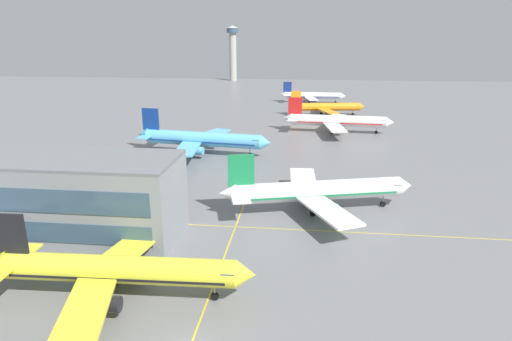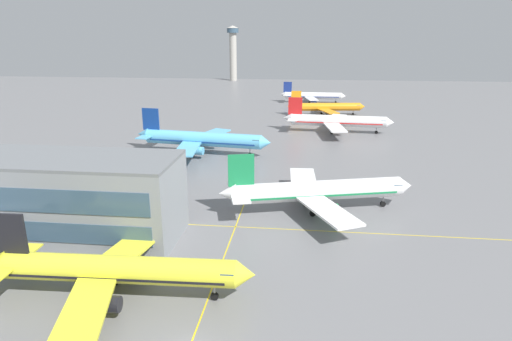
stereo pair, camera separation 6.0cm
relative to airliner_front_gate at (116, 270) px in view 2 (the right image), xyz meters
name	(u,v)px [view 2 (the right image)]	position (x,y,z in m)	size (l,w,h in m)	color
airliner_front_gate	(116,270)	(0.00, 0.00, 0.00)	(35.63, 30.76, 11.09)	yellow
airliner_second_row	(317,191)	(26.15, 32.11, 0.27)	(37.65, 32.08, 11.87)	white
airliner_third_row	(201,139)	(-5.74, 71.16, 0.46)	(40.02, 34.25, 12.44)	#5BB7E5
airliner_far_left_stand	(337,121)	(34.19, 104.40, 0.24)	(37.98, 32.69, 11.80)	white
airliner_far_right_stand	(326,107)	(31.68, 138.18, -0.29)	(32.89, 28.08, 10.23)	orange
airliner_distant_taxiway	(312,96)	(26.37, 173.52, -0.34)	(32.40, 28.04, 10.10)	white
taxiway_markings	(216,277)	(11.81, 5.82, -3.78)	(111.90, 75.15, 0.01)	yellow
control_tower	(233,49)	(-30.78, 278.26, 18.64)	(8.82, 8.82, 38.73)	#ADA89E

